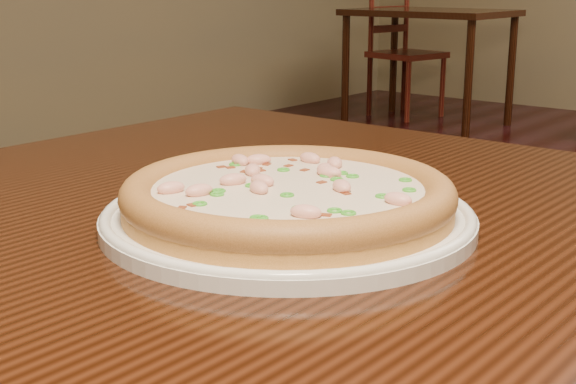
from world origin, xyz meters
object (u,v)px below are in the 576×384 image
Objects in this scene: pizza at (288,195)px; chair_a at (401,53)px; plate at (288,216)px; hero_table at (436,352)px; bg_table_left at (430,24)px.

pizza is 5.10m from chair_a.
plate is 0.02m from pizza.
bg_table_left is (-2.36, 4.14, 0.00)m from hero_table.
chair_a is (-0.33, 0.20, -0.22)m from bg_table_left.
hero_table is 4.77m from bg_table_left.
chair_a is at bearing 121.75° from hero_table.
plate is at bearing -61.90° from bg_table_left.
bg_table_left is at bearing -31.39° from chair_a.
chair_a is at bearing 120.30° from pizza.
pizza is at bearing -157.47° from hero_table.
bg_table_left is 0.44m from chair_a.
chair_a is (-2.57, 4.39, -0.32)m from plate.
chair_a is (-2.57, 4.39, -0.34)m from pizza.
plate is at bearing -59.70° from chair_a.
hero_table is 0.18m from pizza.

